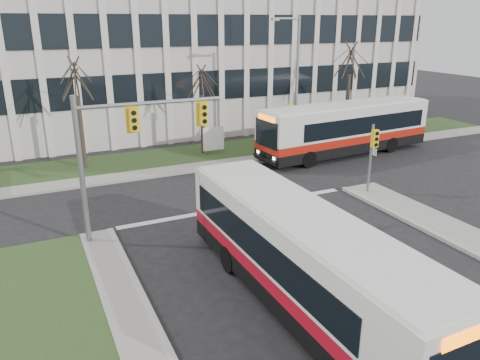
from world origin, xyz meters
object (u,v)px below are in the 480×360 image
directory_sign (214,139)px  streetlight (295,77)px  bus_cross (345,130)px  bus_main (302,261)px

directory_sign → streetlight: bearing=-13.2°
streetlight → bus_cross: size_ratio=0.71×
bus_main → bus_cross: bearing=48.1°
bus_main → directory_sign: bearing=76.1°
directory_sign → bus_main: bus_main is taller
directory_sign → bus_main: (-4.17, -17.91, 0.44)m
streetlight → bus_cross: bearing=-37.7°
directory_sign → bus_cross: size_ratio=0.15×
streetlight → bus_cross: 5.00m
streetlight → bus_main: 19.56m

